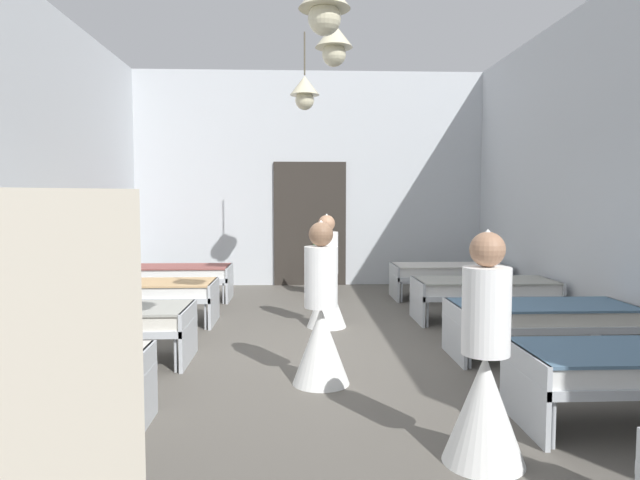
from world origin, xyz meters
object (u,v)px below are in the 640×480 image
Objects in this scene: bed_right_row_2 at (541,316)px; nurse_mid_aisle at (321,326)px; bed_right_row_3 at (484,289)px; bed_left_row_3 at (144,292)px; bed_right_row_4 at (449,272)px; bed_left_row_4 at (173,274)px; nurse_near_aisle at (485,381)px; potted_plant at (320,252)px; bed_left_row_1 at (6,375)px; bed_left_row_2 at (96,320)px; nurse_far_aisle at (327,287)px.

nurse_mid_aisle is (-2.36, -0.75, 0.09)m from bed_right_row_2.
bed_right_row_3 is at bearing -98.45° from nurse_mid_aisle.
bed_left_row_3 is 1.00× the size of bed_right_row_4.
nurse_mid_aisle is (2.26, -4.35, 0.09)m from bed_left_row_4.
bed_left_row_3 is at bearing -49.15° from nurse_near_aisle.
bed_right_row_2 is at bearing -90.00° from bed_right_row_3.
potted_plant is (2.46, 0.49, 0.31)m from bed_left_row_4.
potted_plant is (2.46, 2.29, 0.31)m from bed_left_row_3.
nurse_mid_aisle is at bearing -55.78° from nurse_near_aisle.
bed_right_row_2 and bed_left_row_3 have the same top height.
nurse_near_aisle is 1.24× the size of potted_plant.
bed_left_row_1 is 1.80m from bed_left_row_2.
bed_left_row_1 is 1.00× the size of bed_left_row_4.
bed_left_row_2 is at bearing 53.63° from nurse_far_aisle.
bed_left_row_3 and bed_right_row_4 have the same top height.
bed_left_row_1 is at bearing 75.33° from nurse_far_aisle.
bed_right_row_3 is 4.96m from bed_left_row_4.
bed_left_row_2 is (0.00, 1.80, 0.00)m from bed_left_row_1.
bed_left_row_4 is at bearing 142.10° from bed_right_row_2.
nurse_far_aisle is at bearing -60.05° from nurse_mid_aisle.
bed_left_row_1 is 1.28× the size of nurse_near_aisle.
bed_right_row_3 is at bearing -105.84° from nurse_near_aisle.
nurse_far_aisle reaches higher than bed_left_row_3.
potted_plant reaches higher than bed_right_row_2.
bed_left_row_2 is at bearing -33.00° from nurse_near_aisle.
nurse_mid_aisle is at bearing -48.47° from bed_left_row_3.
bed_right_row_4 is (4.63, 5.40, 0.00)m from bed_left_row_1.
bed_left_row_4 is (-4.63, 1.80, 0.00)m from bed_right_row_3.
nurse_near_aisle reaches higher than potted_plant.
bed_left_row_4 is at bearing 90.00° from bed_left_row_2.
bed_left_row_2 is 1.28× the size of nurse_far_aisle.
nurse_far_aisle reaches higher than bed_right_row_4.
nurse_mid_aisle is at bearing 24.86° from bed_left_row_1.
bed_right_row_2 is 1.00× the size of bed_right_row_3.
bed_left_row_1 and bed_left_row_2 have the same top height.
bed_right_row_2 is at bearing -118.11° from nurse_near_aisle.
bed_right_row_2 is 1.00× the size of bed_right_row_4.
bed_right_row_3 is at bearing 37.90° from bed_left_row_1.
bed_right_row_4 is (4.63, 3.60, 0.00)m from bed_left_row_2.
nurse_near_aisle is (3.22, -2.33, 0.09)m from bed_left_row_2.
bed_right_row_4 is at bearing -84.15° from nurse_mid_aisle.
nurse_far_aisle is at bearing -90.60° from potted_plant.
nurse_near_aisle is 3.94m from nurse_far_aisle.
nurse_mid_aisle reaches higher than bed_left_row_1.
nurse_mid_aisle is 1.24× the size of potted_plant.
nurse_far_aisle is (-2.19, -2.07, 0.09)m from bed_right_row_4.
bed_right_row_3 is (4.63, 1.80, 0.00)m from bed_left_row_2.
nurse_far_aisle is (0.18, 2.28, 0.00)m from nurse_mid_aisle.
nurse_near_aisle reaches higher than bed_left_row_4.
bed_left_row_3 is at bearing 90.00° from bed_left_row_1.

